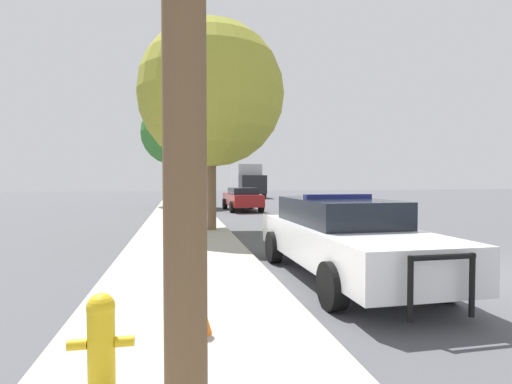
% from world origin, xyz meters
% --- Properties ---
extents(ground_plane, '(110.00, 110.00, 0.00)m').
position_xyz_m(ground_plane, '(0.00, 0.00, 0.00)').
color(ground_plane, '#4F4F54').
extents(sidewalk_left, '(3.00, 110.00, 0.13)m').
position_xyz_m(sidewalk_left, '(-5.10, 0.00, 0.07)').
color(sidewalk_left, '#ADA89E').
rests_on(sidewalk_left, ground_plane).
extents(police_car, '(2.12, 5.46, 1.56)m').
position_xyz_m(police_car, '(-2.26, -0.28, 0.79)').
color(police_car, white).
rests_on(police_car, ground_plane).
extents(fire_hydrant, '(0.52, 0.23, 0.80)m').
position_xyz_m(fire_hydrant, '(-5.88, -3.91, 0.56)').
color(fire_hydrant, gold).
rests_on(fire_hydrant, sidewalk_left).
extents(traffic_light, '(3.71, 0.35, 4.54)m').
position_xyz_m(traffic_light, '(-3.29, 19.97, 3.37)').
color(traffic_light, '#424247').
rests_on(traffic_light, sidewalk_left).
extents(car_background_midblock, '(1.98, 4.54, 1.34)m').
position_xyz_m(car_background_midblock, '(-1.63, 15.76, 0.73)').
color(car_background_midblock, maroon).
rests_on(car_background_midblock, ground_plane).
extents(box_truck, '(2.71, 7.07, 3.30)m').
position_xyz_m(box_truck, '(1.49, 32.53, 1.74)').
color(box_truck, black).
rests_on(box_truck, ground_plane).
extents(tree_sidewalk_mid, '(4.23, 4.23, 6.88)m').
position_xyz_m(tree_sidewalk_mid, '(-5.59, 19.48, 4.87)').
color(tree_sidewalk_mid, brown).
rests_on(tree_sidewalk_mid, sidewalk_left).
extents(tree_sidewalk_near, '(4.89, 4.89, 7.03)m').
position_xyz_m(tree_sidewalk_near, '(-4.17, 6.27, 4.71)').
color(tree_sidewalk_near, brown).
rests_on(tree_sidewalk_near, sidewalk_left).
extents(traffic_cone, '(0.39, 0.39, 0.64)m').
position_xyz_m(traffic_cone, '(-5.09, -2.82, 0.45)').
color(traffic_cone, orange).
rests_on(traffic_cone, sidewalk_left).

